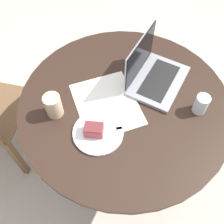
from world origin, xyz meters
The scene contains 9 objects.
ground_plane centered at (0.00, 0.00, 0.00)m, with size 12.00×12.00×0.00m, color #B7AD9E.
dining_table centered at (0.00, 0.00, 0.60)m, with size 1.01×1.01×0.78m.
paper_document centered at (-0.01, -0.09, 0.78)m, with size 0.37×0.31×0.00m.
plate centered at (0.14, -0.16, 0.79)m, with size 0.22×0.22×0.01m.
cake_slice centered at (0.14, -0.17, 0.82)m, with size 0.08×0.10×0.05m.
fork centered at (0.14, -0.12, 0.79)m, with size 0.03×0.17×0.00m.
coffee_glass centered at (-0.01, -0.33, 0.84)m, with size 0.08×0.08×0.11m.
water_glass centered at (0.12, 0.32, 0.83)m, with size 0.06×0.06×0.09m.
laptop centered at (-0.10, 0.17, 0.82)m, with size 0.38×0.38×0.24m.
Camera 1 is at (0.69, -0.23, 1.79)m, focal length 42.00 mm.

